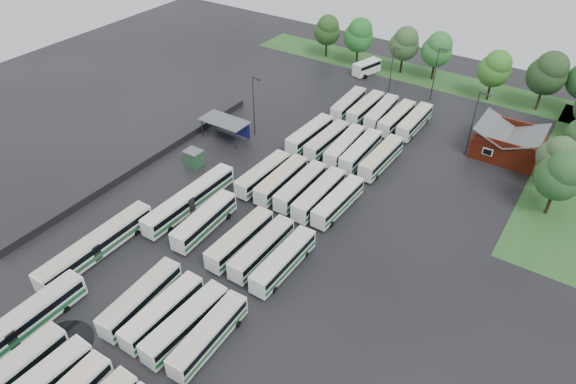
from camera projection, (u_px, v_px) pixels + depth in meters
The scene contains 50 objects.
ground at pixel (223, 249), 65.83m from camera, with size 160.00×160.00×0.00m, color black.
brick_building at pixel (507, 145), 82.63m from camera, with size 10.07×8.60×5.39m.
wash_shed at pixel (226, 122), 86.36m from camera, with size 8.20×4.20×3.58m.
utility_hut at pixel (194, 158), 80.62m from camera, with size 2.70×2.20×2.62m.
grass_strip_north at pixel (426, 77), 108.19m from camera, with size 80.00×10.00×0.01m, color #25531F.
grass_strip_east at pixel (570, 174), 79.33m from camera, with size 10.00×50.00×0.01m, color #25531F.
west_fence at pixel (146, 163), 80.64m from camera, with size 0.10×50.00×1.20m, color #2D2D30.
bus_r0c0 at pixel (12, 373), 49.37m from camera, with size 2.42×11.21×3.12m.
bus_r1c1 at pixel (141, 298), 56.98m from camera, with size 2.90×11.16×3.08m.
bus_r1c2 at pixel (163, 312), 55.54m from camera, with size 2.40×10.70×2.97m.
bus_r1c3 at pixel (186, 323), 54.23m from camera, with size 2.74×11.13×3.08m.
bus_r1c4 at pixel (209, 335), 53.07m from camera, with size 2.70×10.85×3.00m.
bus_r2c0 at pixel (204, 221), 67.73m from camera, with size 2.87×11.22×3.10m.
bus_r2c2 at pixel (240, 239), 64.84m from camera, with size 2.51×11.12×3.09m.
bus_r2c3 at pixel (262, 248), 63.46m from camera, with size 2.38×11.00×3.06m.
bus_r2c4 at pixel (283, 261), 61.75m from camera, with size 2.41×11.01×3.06m.
bus_r3c0 at pixel (263, 174), 76.44m from camera, with size 2.61×10.85×3.00m.
bus_r3c1 at pixel (281, 180), 75.21m from camera, with size 2.46×11.04×3.07m.
bus_r3c2 at pixel (301, 186), 73.94m from camera, with size 2.39×10.93×3.04m.
bus_r3c3 at pixel (319, 194), 72.33m from camera, with size 2.42×11.24×3.13m.
bus_r3c4 at pixel (338, 201), 71.17m from camera, with size 2.57×10.75×2.98m.
bus_r4c0 at pixel (310, 134), 85.73m from camera, with size 2.71×11.20×3.10m.
bus_r4c1 at pixel (327, 140), 84.33m from camera, with size 2.53×10.77×2.98m.
bus_r4c2 at pixel (345, 146), 82.81m from camera, with size 2.88×11.05×3.05m.
bus_r4c3 at pixel (361, 151), 81.54m from camera, with size 2.57×11.08×3.07m.
bus_r4c4 at pixel (381, 158), 79.99m from camera, with size 2.61×11.20×3.10m.
bus_r5c0 at pixel (348, 104), 94.76m from camera, with size 2.74×10.74×2.96m.
bus_r5c1 at pixel (365, 108), 93.41m from camera, with size 2.38×10.82×3.01m.
bus_r5c2 at pixel (381, 112), 92.03m from camera, with size 2.80×10.90×3.01m.
bus_r5c3 at pixel (396, 118), 90.30m from camera, with size 2.58×10.95×3.03m.
bus_r5c4 at pixel (414, 121), 89.30m from camera, with size 2.36×10.95×3.05m.
artic_bus_west_a at pixel (13, 330), 53.49m from camera, with size 2.38×16.68×3.09m.
artic_bus_west_b at pixel (190, 199), 71.47m from camera, with size 2.59×16.35×3.03m.
artic_bus_west_c at pixel (96, 246), 63.83m from camera, with size 2.38×16.68×3.09m.
minibus at pixel (367, 67), 108.45m from camera, with size 4.09×6.83×2.81m.
tree_north_0 at pixel (327, 30), 113.28m from camera, with size 5.81×5.81×9.63m.
tree_north_1 at pixel (359, 35), 109.18m from camera, with size 6.34×6.34×10.50m.
tree_north_2 at pixel (405, 43), 105.89m from camera, with size 6.13×6.13×10.15m.
tree_north_3 at pixel (438, 49), 103.20m from camera, with size 6.19×6.19×10.25m.
tree_north_4 at pixel (495, 68), 95.73m from camera, with size 6.10×6.10×10.11m.
tree_north_5 at pixel (548, 73), 91.81m from camera, with size 6.98×6.98×11.56m.
tree_east_0 at pixel (561, 175), 67.64m from camera, with size 6.15×6.15×10.18m.
tree_east_1 at pixel (557, 155), 73.32m from camera, with size 5.26×5.26×8.71m.
lamp_post_ne at pixel (474, 119), 80.27m from camera, with size 1.69×0.33×10.98m.
lamp_post_nw at pixel (254, 102), 85.40m from camera, with size 1.64×0.32×10.68m.
lamp_post_back_w at pixel (392, 67), 99.18m from camera, with size 1.42×0.28×9.24m.
lamp_post_back_e at pixel (436, 71), 95.85m from camera, with size 1.61×0.31×10.45m.
puddle_0 at pixel (64, 344), 54.16m from camera, with size 6.27×6.27×0.01m, color black.
puddle_2 at pixel (203, 214), 71.59m from camera, with size 4.70×4.70×0.01m, color black.
puddle_3 at pixel (273, 266), 63.38m from camera, with size 4.39×4.39×0.01m, color black.
Camera 1 is at (33.65, -35.69, 45.28)m, focal length 32.00 mm.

